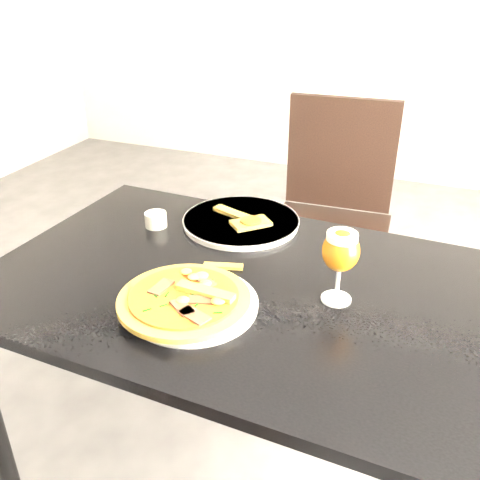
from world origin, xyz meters
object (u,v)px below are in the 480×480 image
at_px(dining_table, 235,309).
at_px(chair_far, 331,216).
at_px(pizza, 185,299).
at_px(beer_glass, 341,252).

relative_size(dining_table, chair_far, 1.26).
xyz_separation_m(dining_table, pizza, (-0.06, -0.15, 0.12)).
height_order(dining_table, beer_glass, beer_glass).
distance_m(dining_table, pizza, 0.20).
bearing_deg(pizza, chair_far, 84.82).
xyz_separation_m(dining_table, beer_glass, (0.25, 0.00, 0.21)).
height_order(chair_far, beer_glass, chair_far).
bearing_deg(beer_glass, pizza, -152.43).
bearing_deg(dining_table, pizza, -108.00).
bearing_deg(chair_far, dining_table, -95.91).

